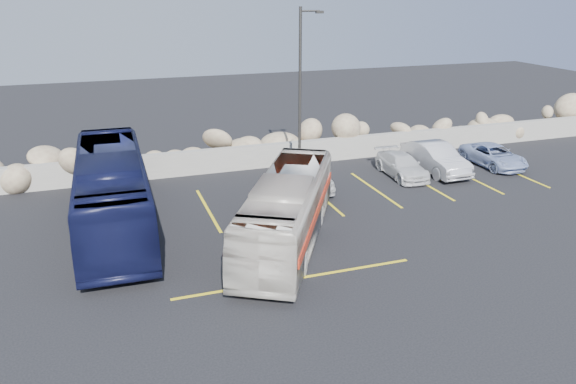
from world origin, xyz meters
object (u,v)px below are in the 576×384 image
object	(u,v)px
tour_coach	(112,191)
car_c	(402,165)
car_d	(493,156)
vintage_bus	(287,210)
lamppost	(301,91)
car_b	(435,158)
car_a	(304,171)

from	to	relation	value
tour_coach	car_c	distance (m)	13.86
tour_coach	car_d	world-z (taller)	tour_coach
vintage_bus	car_d	bearing A→B (deg)	51.64
lamppost	car_c	distance (m)	6.27
car_c	vintage_bus	bearing A→B (deg)	-142.49
tour_coach	car_b	distance (m)	15.77
car_a	vintage_bus	bearing A→B (deg)	-114.62
vintage_bus	car_d	xyz separation A→B (m)	(13.20, 5.38, -0.72)
car_b	car_d	distance (m)	3.46
vintage_bus	car_a	distance (m)	6.17
lamppost	vintage_bus	bearing A→B (deg)	-113.98
car_c	car_d	distance (m)	5.39
vintage_bus	car_b	distance (m)	11.20
vintage_bus	tour_coach	world-z (taller)	tour_coach
car_c	car_d	world-z (taller)	car_d
car_d	car_c	bearing A→B (deg)	178.86
car_a	car_b	size ratio (longest dim) A/B	1.00
car_a	car_b	xyz separation A→B (m)	(7.04, -0.04, -0.02)
tour_coach	car_a	bearing A→B (deg)	14.86
car_b	car_d	world-z (taller)	car_b
car_c	car_a	bearing A→B (deg)	-178.37
car_a	tour_coach	bearing A→B (deg)	-164.86
vintage_bus	tour_coach	distance (m)	6.81
car_a	car_c	distance (m)	5.11
car_c	car_d	bearing A→B (deg)	2.28
car_b	car_c	world-z (taller)	car_b
lamppost	car_d	bearing A→B (deg)	-6.64
car_d	car_b	bearing A→B (deg)	177.65
car_d	car_a	bearing A→B (deg)	178.55
car_b	vintage_bus	bearing A→B (deg)	-151.39
tour_coach	lamppost	bearing A→B (deg)	20.85
vintage_bus	car_b	size ratio (longest dim) A/B	2.07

